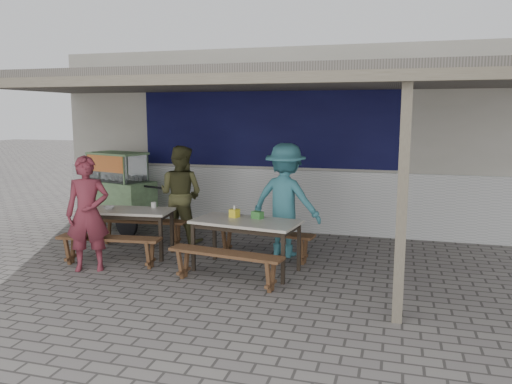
{
  "coord_description": "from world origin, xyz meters",
  "views": [
    {
      "loc": [
        2.28,
        -6.34,
        2.28
      ],
      "look_at": [
        0.22,
        0.9,
        1.08
      ],
      "focal_mm": 35.0,
      "sensor_mm": 36.0,
      "label": 1
    }
  ],
  "objects_px": {
    "bench_left_street": "(109,244)",
    "bench_right_street": "(225,260)",
    "tissue_box": "(234,213)",
    "condiment_jar": "(154,205)",
    "condiment_bowl": "(109,208)",
    "donation_box": "(257,215)",
    "patron_wall_side": "(181,194)",
    "table_right": "(246,226)",
    "table_left": "(126,214)",
    "patron_street_side": "(88,214)",
    "vendor_cart": "(119,188)",
    "bench_right_wall": "(264,238)",
    "patron_right_table": "(286,200)",
    "bench_left_wall": "(141,226)"
  },
  "relations": [
    {
      "from": "bench_left_wall",
      "to": "bench_right_wall",
      "type": "xyz_separation_m",
      "value": [
        2.26,
        -0.23,
        0.0
      ]
    },
    {
      "from": "bench_right_street",
      "to": "condiment_bowl",
      "type": "bearing_deg",
      "value": 167.71
    },
    {
      "from": "patron_right_table",
      "to": "tissue_box",
      "type": "relative_size",
      "value": 14.99
    },
    {
      "from": "vendor_cart",
      "to": "tissue_box",
      "type": "relative_size",
      "value": 16.25
    },
    {
      "from": "bench_right_street",
      "to": "table_left",
      "type": "bearing_deg",
      "value": 164.04
    },
    {
      "from": "patron_street_side",
      "to": "vendor_cart",
      "type": "bearing_deg",
      "value": 87.97
    },
    {
      "from": "bench_left_street",
      "to": "patron_wall_side",
      "type": "xyz_separation_m",
      "value": [
        0.44,
        1.63,
        0.52
      ]
    },
    {
      "from": "bench_left_street",
      "to": "condiment_bowl",
      "type": "relative_size",
      "value": 9.12
    },
    {
      "from": "bench_left_wall",
      "to": "condiment_bowl",
      "type": "height_order",
      "value": "condiment_bowl"
    },
    {
      "from": "table_left",
      "to": "patron_wall_side",
      "type": "bearing_deg",
      "value": 57.71
    },
    {
      "from": "table_left",
      "to": "bench_left_street",
      "type": "distance_m",
      "value": 0.69
    },
    {
      "from": "bench_right_wall",
      "to": "patron_wall_side",
      "type": "relative_size",
      "value": 0.95
    },
    {
      "from": "donation_box",
      "to": "bench_left_wall",
      "type": "bearing_deg",
      "value": 162.98
    },
    {
      "from": "patron_right_table",
      "to": "patron_street_side",
      "type": "bearing_deg",
      "value": 43.14
    },
    {
      "from": "condiment_jar",
      "to": "condiment_bowl",
      "type": "xyz_separation_m",
      "value": [
        -0.64,
        -0.31,
        -0.03
      ]
    },
    {
      "from": "bench_right_street",
      "to": "tissue_box",
      "type": "relative_size",
      "value": 13.57
    },
    {
      "from": "patron_wall_side",
      "to": "condiment_bowl",
      "type": "bearing_deg",
      "value": 62.04
    },
    {
      "from": "bench_right_street",
      "to": "patron_right_table",
      "type": "height_order",
      "value": "patron_right_table"
    },
    {
      "from": "bench_right_wall",
      "to": "patron_street_side",
      "type": "xyz_separation_m",
      "value": [
        -2.31,
        -1.23,
        0.5
      ]
    },
    {
      "from": "bench_left_wall",
      "to": "tissue_box",
      "type": "distance_m",
      "value": 2.11
    },
    {
      "from": "table_right",
      "to": "condiment_bowl",
      "type": "relative_size",
      "value": 9.17
    },
    {
      "from": "patron_right_table",
      "to": "table_right",
      "type": "bearing_deg",
      "value": 81.12
    },
    {
      "from": "condiment_bowl",
      "to": "patron_street_side",
      "type": "bearing_deg",
      "value": -78.59
    },
    {
      "from": "table_right",
      "to": "tissue_box",
      "type": "relative_size",
      "value": 13.32
    },
    {
      "from": "table_left",
      "to": "condiment_jar",
      "type": "distance_m",
      "value": 0.47
    },
    {
      "from": "vendor_cart",
      "to": "tissue_box",
      "type": "height_order",
      "value": "vendor_cart"
    },
    {
      "from": "patron_wall_side",
      "to": "table_right",
      "type": "bearing_deg",
      "value": 148.96
    },
    {
      "from": "bench_right_wall",
      "to": "patron_right_table",
      "type": "distance_m",
      "value": 0.7
    },
    {
      "from": "table_left",
      "to": "table_right",
      "type": "height_order",
      "value": "same"
    },
    {
      "from": "bench_left_street",
      "to": "donation_box",
      "type": "bearing_deg",
      "value": 7.27
    },
    {
      "from": "bench_right_wall",
      "to": "condiment_jar",
      "type": "distance_m",
      "value": 1.89
    },
    {
      "from": "condiment_bowl",
      "to": "vendor_cart",
      "type": "bearing_deg",
      "value": 115.49
    },
    {
      "from": "condiment_bowl",
      "to": "donation_box",
      "type": "bearing_deg",
      "value": -1.03
    },
    {
      "from": "tissue_box",
      "to": "condiment_jar",
      "type": "xyz_separation_m",
      "value": [
        -1.5,
        0.35,
        -0.01
      ]
    },
    {
      "from": "bench_left_street",
      "to": "bench_right_street",
      "type": "xyz_separation_m",
      "value": [
        1.94,
        -0.3,
        0.0
      ]
    },
    {
      "from": "patron_street_side",
      "to": "patron_wall_side",
      "type": "height_order",
      "value": "patron_wall_side"
    },
    {
      "from": "bench_left_street",
      "to": "condiment_jar",
      "type": "height_order",
      "value": "condiment_jar"
    },
    {
      "from": "table_left",
      "to": "vendor_cart",
      "type": "xyz_separation_m",
      "value": [
        -1.02,
        1.51,
        0.16
      ]
    },
    {
      "from": "bench_left_street",
      "to": "tissue_box",
      "type": "bearing_deg",
      "value": 9.81
    },
    {
      "from": "patron_wall_side",
      "to": "patron_right_table",
      "type": "distance_m",
      "value": 2.0
    },
    {
      "from": "tissue_box",
      "to": "donation_box",
      "type": "height_order",
      "value": "tissue_box"
    },
    {
      "from": "table_left",
      "to": "patron_street_side",
      "type": "height_order",
      "value": "patron_street_side"
    },
    {
      "from": "patron_wall_side",
      "to": "vendor_cart",
      "type": "bearing_deg",
      "value": -9.96
    },
    {
      "from": "table_left",
      "to": "bench_right_wall",
      "type": "distance_m",
      "value": 2.25
    },
    {
      "from": "table_left",
      "to": "bench_left_street",
      "type": "xyz_separation_m",
      "value": [
        0.07,
        -0.61,
        -0.33
      ]
    },
    {
      "from": "tissue_box",
      "to": "condiment_jar",
      "type": "relative_size",
      "value": 1.29
    },
    {
      "from": "bench_right_street",
      "to": "donation_box",
      "type": "height_order",
      "value": "donation_box"
    },
    {
      "from": "table_left",
      "to": "patron_wall_side",
      "type": "distance_m",
      "value": 1.16
    },
    {
      "from": "bench_left_wall",
      "to": "vendor_cart",
      "type": "distance_m",
      "value": 1.4
    },
    {
      "from": "bench_left_street",
      "to": "patron_right_table",
      "type": "height_order",
      "value": "patron_right_table"
    }
  ]
}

